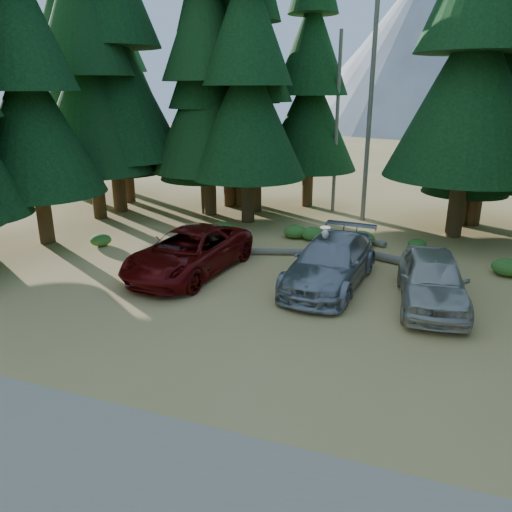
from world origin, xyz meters
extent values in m
plane|color=tan|center=(0.00, 0.00, 0.00)|extent=(160.00, 160.00, 0.00)
cube|color=tan|center=(0.00, -6.50, 0.01)|extent=(26.00, 3.50, 0.01)
cylinder|color=#676353|center=(0.80, 14.50, 6.00)|extent=(0.24, 0.24, 12.00)
cylinder|color=#676353|center=(-1.20, 16.00, 5.00)|extent=(0.20, 0.20, 10.00)
cone|color=gray|center=(0.00, 85.00, 14.00)|extent=(44.00, 44.00, 28.00)
cone|color=gray|center=(-8.00, 95.00, 10.00)|extent=(36.00, 36.00, 20.00)
imported|color=#5C0807|center=(-4.39, 3.68, 0.88)|extent=(3.50, 6.56, 1.75)
imported|color=#93959A|center=(1.11, 4.34, 0.88)|extent=(2.94, 6.25, 1.76)
imported|color=#B8B1A3|center=(4.70, 3.77, 0.90)|extent=(2.72, 5.49, 1.80)
imported|color=beige|center=(0.82, 4.50, 1.25)|extent=(0.64, 0.47, 1.60)
cylinder|color=white|center=(0.82, 4.55, 2.14)|extent=(0.36, 0.36, 0.04)
cylinder|color=#676353|center=(-1.84, 7.00, 0.14)|extent=(3.84, 1.47, 0.28)
cylinder|color=#676353|center=(1.03, 10.50, 0.15)|extent=(3.23, 1.95, 0.29)
cylinder|color=#676353|center=(2.25, 7.90, 0.18)|extent=(5.29, 2.16, 0.35)
ellipsoid|color=#245E1C|center=(-5.42, 9.45, 0.28)|extent=(1.00, 1.00, 0.55)
ellipsoid|color=#245E1C|center=(-1.80, 9.88, 0.31)|extent=(1.13, 1.13, 0.62)
ellipsoid|color=#245E1C|center=(-0.89, 9.80, 0.31)|extent=(1.13, 1.13, 0.62)
ellipsoid|color=#245E1C|center=(3.95, 10.00, 0.23)|extent=(0.84, 0.84, 0.46)
ellipsoid|color=#245E1C|center=(1.45, 9.65, 0.35)|extent=(1.26, 1.26, 0.69)
ellipsoid|color=#245E1C|center=(7.46, 7.73, 0.32)|extent=(1.18, 1.18, 0.65)
ellipsoid|color=#245E1C|center=(-9.97, 5.50, 0.27)|extent=(0.98, 0.98, 0.54)
camera|label=1|loc=(4.48, -12.93, 6.98)|focal=35.00mm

